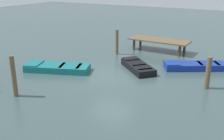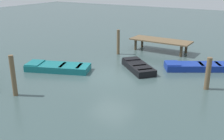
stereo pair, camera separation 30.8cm
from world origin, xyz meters
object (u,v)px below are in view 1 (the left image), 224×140
Objects in this scene: mooring_piling_far_left at (117,42)px; mooring_piling_mid_right at (14,76)px; mooring_piling_mid_left at (208,73)px; rowboat_blue at (195,66)px; rowboat_teal at (57,68)px; rowboat_black at (138,66)px; dock_segment at (159,41)px.

mooring_piling_mid_right is at bearing -94.22° from mooring_piling_far_left.
mooring_piling_far_left is 8.25m from mooring_piling_mid_left.
rowboat_teal is (-7.54, -4.65, -0.00)m from rowboat_blue.
rowboat_black is 1.59× the size of mooring_piling_far_left.
mooring_piling_far_left is at bearing -134.31° from dock_segment.
rowboat_blue is (3.59, -3.11, -0.62)m from dock_segment.
rowboat_black is at bearing 61.56° from mooring_piling_mid_right.
mooring_piling_mid_right is (0.75, -3.99, 0.83)m from rowboat_teal.
rowboat_blue is 2.31× the size of mooring_piling_mid_left.
mooring_piling_mid_left is (4.89, -6.06, 0.04)m from dock_segment.
mooring_piling_mid_right is at bearing 80.01° from rowboat_teal.
mooring_piling_far_left is at bearing 0.23° from rowboat_black.
rowboat_teal is 5.14m from rowboat_black.
rowboat_blue is 1.32× the size of rowboat_black.
dock_segment is at bearing -43.08° from rowboat_black.
mooring_piling_mid_right reaches higher than mooring_piling_far_left.
mooring_piling_mid_right reaches higher than dock_segment.
mooring_piling_mid_right is at bearing 103.76° from rowboat_black.
mooring_piling_mid_right reaches higher than rowboat_black.
mooring_piling_mid_right is 9.90m from mooring_piling_mid_left.
rowboat_black is 4.63m from mooring_piling_mid_left.
mooring_piling_far_left reaches higher than rowboat_black.
rowboat_teal is at bearing -105.11° from mooring_piling_far_left.
rowboat_blue and rowboat_teal have the same top height.
mooring_piling_far_left reaches higher than rowboat_teal.
dock_segment is 1.14× the size of rowboat_teal.
mooring_piling_far_left reaches higher than mooring_piling_mid_left.
rowboat_blue is 11.02m from mooring_piling_mid_right.
dock_segment is at bearing 43.92° from mooring_piling_far_left.
rowboat_black is 7.65m from mooring_piling_mid_right.
rowboat_teal is at bearing 1.21° from rowboat_blue.
mooring_piling_mid_left is (8.09, 5.70, -0.18)m from mooring_piling_mid_right.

